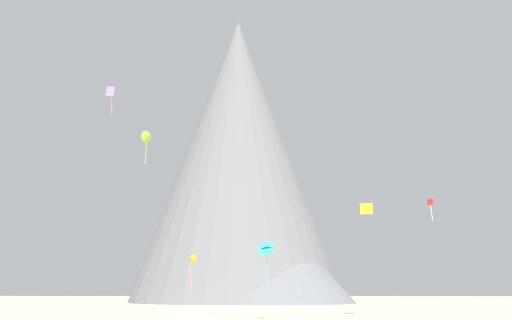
{
  "coord_description": "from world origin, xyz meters",
  "views": [
    {
      "loc": [
        -0.51,
        -30.5,
        3.27
      ],
      "look_at": [
        -3.35,
        38.36,
        18.38
      ],
      "focal_mm": 40.91,
      "sensor_mm": 36.0,
      "label": 1
    }
  ],
  "objects": [
    {
      "name": "kite_indigo_high",
      "position": [
        -23.63,
        44.7,
        29.29
      ],
      "size": [
        1.12,
        0.62,
        4.31
      ],
      "rotation": [
        0.0,
        0.0,
        5.63
      ],
      "color": "#5138B2"
    },
    {
      "name": "kite_gold_low",
      "position": [
        -13.78,
        57.98,
        7.33
      ],
      "size": [
        1.65,
        1.63,
        5.84
      ],
      "rotation": [
        0.0,
        0.0,
        5.51
      ],
      "color": "gold"
    },
    {
      "name": "kite_cyan_low",
      "position": [
        -1.98,
        30.27,
        7.12
      ],
      "size": [
        1.54,
        1.52,
        5.36
      ],
      "rotation": [
        0.0,
        0.0,
        4.1
      ],
      "color": "#33BCDB"
    },
    {
      "name": "kite_yellow_low",
      "position": [
        9.62,
        37.6,
        12.27
      ],
      "size": [
        1.66,
        1.71,
        1.42
      ],
      "rotation": [
        0.0,
        0.0,
        2.89
      ],
      "color": "yellow"
    },
    {
      "name": "kite_lime_high",
      "position": [
        -21.03,
        56.04,
        26.08
      ],
      "size": [
        1.53,
        1.79,
        5.29
      ],
      "rotation": [
        0.0,
        0.0,
        0.92
      ],
      "color": "#8CD133"
    },
    {
      "name": "rock_massif",
      "position": [
        -9.78,
        106.09,
        27.44
      ],
      "size": [
        68.69,
        68.93,
        69.06
      ],
      "color": "slate",
      "rests_on": "ground_plane"
    },
    {
      "name": "kite_red_low",
      "position": [
        18.34,
        42.64,
        13.47
      ],
      "size": [
        0.53,
        0.91,
        2.73
      ],
      "rotation": [
        0.0,
        0.0,
        4.41
      ],
      "color": "red"
    }
  ]
}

